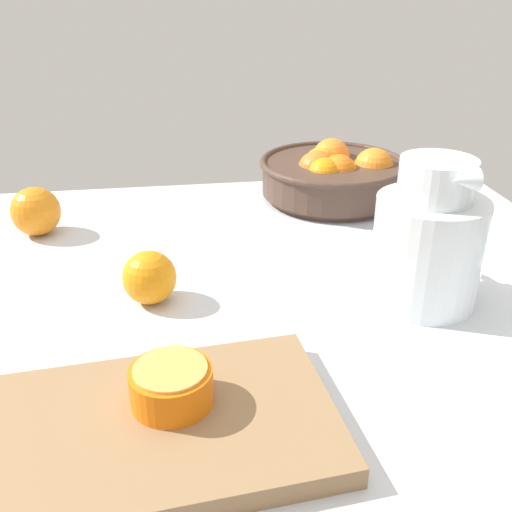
# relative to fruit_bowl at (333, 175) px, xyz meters

# --- Properties ---
(ground_plane) EXTENTS (1.12, 0.89, 0.03)m
(ground_plane) POSITION_rel_fruit_bowl_xyz_m (-0.23, -0.33, -0.06)
(ground_plane) COLOR silver
(fruit_bowl) EXTENTS (0.28, 0.28, 0.10)m
(fruit_bowl) POSITION_rel_fruit_bowl_xyz_m (0.00, 0.00, 0.00)
(fruit_bowl) COLOR #473328
(fruit_bowl) RESTS_ON ground_plane
(juice_pitcher) EXTENTS (0.14, 0.19, 0.20)m
(juice_pitcher) POSITION_rel_fruit_bowl_xyz_m (0.02, -0.38, 0.02)
(juice_pitcher) COLOR white
(juice_pitcher) RESTS_ON ground_plane
(cutting_board) EXTENTS (0.35, 0.24, 0.02)m
(cutting_board) POSITION_rel_fruit_bowl_xyz_m (-0.33, -0.59, -0.04)
(cutting_board) COLOR olive
(cutting_board) RESTS_ON ground_plane
(orange_half_0) EXTENTS (0.08, 0.08, 0.04)m
(orange_half_0) POSITION_rel_fruit_bowl_xyz_m (-0.31, -0.57, -0.00)
(orange_half_0) COLOR orange
(orange_half_0) RESTS_ON cutting_board
(loose_orange_2) EXTENTS (0.08, 0.08, 0.08)m
(loose_orange_2) POSITION_rel_fruit_bowl_xyz_m (-0.52, -0.09, -0.01)
(loose_orange_2) COLOR orange
(loose_orange_2) RESTS_ON ground_plane
(loose_orange_3) EXTENTS (0.07, 0.07, 0.07)m
(loose_orange_3) POSITION_rel_fruit_bowl_xyz_m (-0.34, -0.34, -0.01)
(loose_orange_3) COLOR orange
(loose_orange_3) RESTS_ON ground_plane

